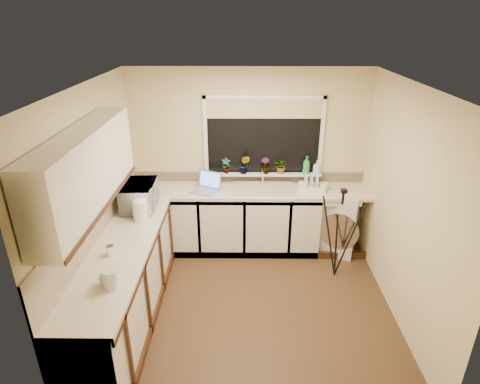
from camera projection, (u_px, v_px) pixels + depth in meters
name	position (u px, v px, depth m)	size (l,w,h in m)	color
floor	(249.00, 302.00, 4.61)	(3.20, 3.20, 0.00)	#4F331F
ceiling	(251.00, 86.00, 3.61)	(3.20, 3.20, 0.00)	white
wall_back	(248.00, 159.00, 5.48)	(3.20, 3.20, 0.00)	beige
wall_front	(252.00, 303.00, 2.74)	(3.20, 3.20, 0.00)	beige
wall_left	(95.00, 206.00, 4.13)	(3.00, 3.00, 0.00)	beige
wall_right	(405.00, 208.00, 4.10)	(3.00, 3.00, 0.00)	beige
base_cabinet_back	(225.00, 220.00, 5.53)	(2.55, 0.60, 0.86)	silver
base_cabinet_left	(125.00, 287.00, 4.17)	(0.54, 2.40, 0.86)	silver
worktop_back	(248.00, 191.00, 5.35)	(3.20, 0.60, 0.04)	beige
worktop_left	(120.00, 251.00, 3.99)	(0.60, 2.40, 0.04)	beige
upper_cabinet	(86.00, 170.00, 3.48)	(0.28, 1.90, 0.70)	silver
splashback_left	(87.00, 229.00, 3.89)	(0.02, 2.40, 0.45)	beige
splashback_back	(248.00, 176.00, 5.57)	(3.20, 0.02, 0.14)	beige
window_glass	(263.00, 136.00, 5.33)	(1.50, 0.02, 1.00)	black
window_blind	(264.00, 109.00, 5.16)	(1.50, 0.02, 0.25)	tan
windowsill	(263.00, 174.00, 5.49)	(1.60, 0.14, 0.03)	white
sink	(263.00, 188.00, 5.33)	(0.82, 0.46, 0.03)	tan
faucet	(263.00, 176.00, 5.45)	(0.03, 0.03, 0.24)	silver
washing_machine	(334.00, 218.00, 5.55)	(0.63, 0.61, 0.90)	silver
laptop	(207.00, 186.00, 5.29)	(0.42, 0.40, 0.24)	gray
kettle	(140.00, 211.00, 4.51)	(0.17, 0.17, 0.23)	white
dish_rack	(312.00, 187.00, 5.33)	(0.36, 0.27, 0.05)	silver
tripod	(339.00, 234.00, 4.86)	(0.59, 0.59, 1.19)	black
glass_jug	(110.00, 279.00, 3.38)	(0.12, 0.12, 0.17)	silver
steel_jar	(110.00, 251.00, 3.86)	(0.08, 0.08, 0.10)	white
microwave	(139.00, 196.00, 4.79)	(0.55, 0.38, 0.31)	white
plant_a	(226.00, 166.00, 5.42)	(0.12, 0.08, 0.22)	#999999
plant_b	(245.00, 165.00, 5.40)	(0.14, 0.12, 0.26)	#999999
plant_c	(265.00, 166.00, 5.43)	(0.12, 0.12, 0.22)	#999999
plant_d	(282.00, 166.00, 5.43)	(0.19, 0.16, 0.21)	#999999
soap_bottle_green	(306.00, 165.00, 5.41)	(0.09, 0.10, 0.25)	green
soap_bottle_clear	(317.00, 167.00, 5.44)	(0.08, 0.08, 0.18)	#999999
cup_back	(324.00, 186.00, 5.31)	(0.13, 0.13, 0.10)	silver
cup_left	(103.00, 280.00, 3.45)	(0.10, 0.10, 0.09)	beige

